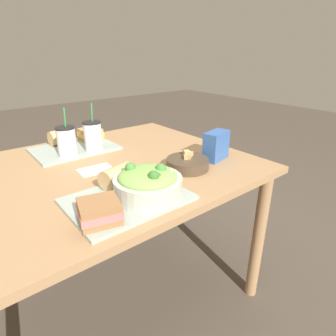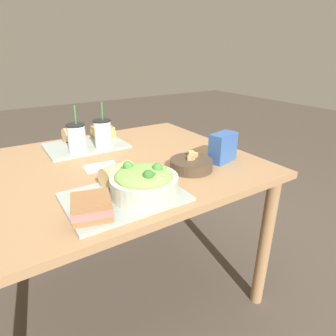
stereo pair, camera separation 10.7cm
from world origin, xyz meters
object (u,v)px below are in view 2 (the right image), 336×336
at_px(soup_bowl, 191,164).
at_px(baguette_far, 72,134).
at_px(salad_bowl, 144,182).
at_px(napkin_folded, 101,167).
at_px(drink_cup_red, 103,135).
at_px(chip_bag, 223,147).
at_px(baguette_near, 118,174).
at_px(sandwich_far, 103,132).
at_px(sandwich_near, 92,207).
at_px(drink_cup_dark, 77,139).

xyz_separation_m(soup_bowl, baguette_far, (-0.33, 0.66, 0.02)).
distance_m(salad_bowl, napkin_folded, 0.35).
bearing_deg(drink_cup_red, chip_bag, -48.18).
bearing_deg(baguette_near, drink_cup_red, -29.29).
xyz_separation_m(salad_bowl, drink_cup_red, (0.07, 0.57, 0.02)).
distance_m(salad_bowl, drink_cup_red, 0.57).
height_order(sandwich_far, chip_bag, chip_bag).
bearing_deg(sandwich_far, baguette_far, 168.89).
relative_size(baguette_near, drink_cup_red, 0.60).
xyz_separation_m(baguette_near, napkin_folded, (0.01, 0.21, -0.05)).
bearing_deg(sandwich_far, baguette_near, -105.99).
height_order(soup_bowl, baguette_far, baguette_far).
bearing_deg(sandwich_near, soup_bowl, 31.72).
xyz_separation_m(salad_bowl, sandwich_near, (-0.20, -0.04, -0.02)).
relative_size(sandwich_near, chip_bag, 1.00).
relative_size(sandwich_near, drink_cup_red, 0.62).
bearing_deg(napkin_folded, chip_bag, -24.87).
bearing_deg(salad_bowl, soup_bowl, 21.07).
bearing_deg(salad_bowl, napkin_folded, 95.47).
distance_m(salad_bowl, baguette_far, 0.77).
distance_m(salad_bowl, soup_bowl, 0.31).
height_order(sandwich_far, drink_cup_dark, drink_cup_dark).
height_order(soup_bowl, drink_cup_red, drink_cup_red).
height_order(soup_bowl, sandwich_near, sandwich_near).
distance_m(sandwich_near, napkin_folded, 0.42).
bearing_deg(drink_cup_dark, drink_cup_red, -0.00).
xyz_separation_m(drink_cup_dark, napkin_folded, (0.03, -0.22, -0.08)).
relative_size(soup_bowl, napkin_folded, 1.24).
bearing_deg(soup_bowl, drink_cup_dark, 127.98).
xyz_separation_m(sandwich_near, drink_cup_red, (0.27, 0.60, 0.04)).
relative_size(soup_bowl, sandwich_near, 1.28).
height_order(sandwich_near, baguette_near, baguette_near).
bearing_deg(chip_bag, sandwich_far, 106.37).
bearing_deg(drink_cup_red, drink_cup_dark, 180.00).
xyz_separation_m(salad_bowl, drink_cup_dark, (-0.07, 0.57, 0.02)).
relative_size(sandwich_far, baguette_far, 1.15).
relative_size(sandwich_near, baguette_far, 1.48).
relative_size(salad_bowl, drink_cup_dark, 1.04).
relative_size(sandwich_far, chip_bag, 0.78).
xyz_separation_m(baguette_far, drink_cup_red, (0.11, -0.20, 0.03)).
xyz_separation_m(baguette_near, drink_cup_red, (0.11, 0.43, 0.03)).
distance_m(salad_bowl, chip_bag, 0.48).
bearing_deg(chip_bag, drink_cup_red, 119.25).
bearing_deg(drink_cup_dark, baguette_far, 82.23).
xyz_separation_m(baguette_near, baguette_far, (0.00, 0.63, 0.00)).
bearing_deg(drink_cup_dark, baguette_near, -86.48).
xyz_separation_m(salad_bowl, chip_bag, (0.47, 0.11, 0.01)).
relative_size(salad_bowl, baguette_near, 1.71).
relative_size(baguette_near, napkin_folded, 0.94).
xyz_separation_m(soup_bowl, sandwich_near, (-0.49, -0.15, 0.02)).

